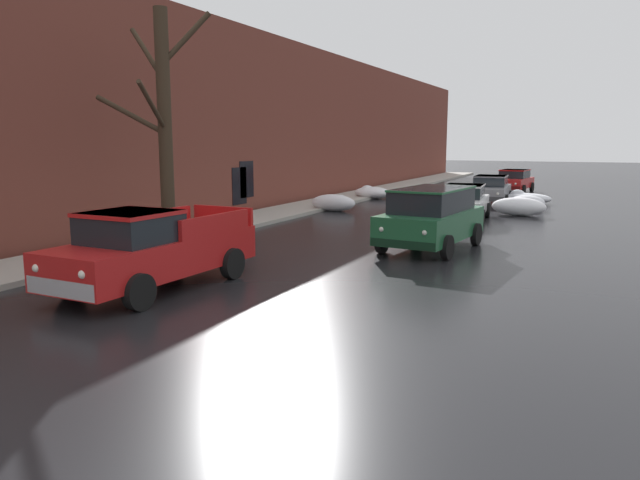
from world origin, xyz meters
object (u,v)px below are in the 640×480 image
(suv_green_parked_kerbside_close, at_px, (432,216))
(sedan_white_parked_kerbside_mid, at_px, (463,201))
(sedan_red_queued_behind_truck, at_px, (514,180))
(bare_tree_second_along_sidewalk, at_px, (164,124))
(fire_hydrant, at_px, (76,265))
(sedan_grey_parked_far_down_block, at_px, (490,189))
(pickup_truck_red_approaching_near_lane, at_px, (152,249))

(suv_green_parked_kerbside_close, bearing_deg, sedan_white_parked_kerbside_mid, 94.65)
(sedan_white_parked_kerbside_mid, height_order, sedan_red_queued_behind_truck, same)
(bare_tree_second_along_sidewalk, relative_size, suv_green_parked_kerbside_close, 1.50)
(suv_green_parked_kerbside_close, relative_size, fire_hydrant, 6.40)
(sedan_grey_parked_far_down_block, bearing_deg, pickup_truck_red_approaching_near_lane, -98.99)
(sedan_white_parked_kerbside_mid, bearing_deg, fire_hydrant, -111.46)
(sedan_red_queued_behind_truck, bearing_deg, pickup_truck_red_approaching_near_lane, -97.11)
(sedan_red_queued_behind_truck, xyz_separation_m, fire_hydrant, (-5.83, -29.32, -0.39))
(pickup_truck_red_approaching_near_lane, relative_size, sedan_white_parked_kerbside_mid, 1.17)
(bare_tree_second_along_sidewalk, relative_size, pickup_truck_red_approaching_near_lane, 1.32)
(suv_green_parked_kerbside_close, bearing_deg, bare_tree_second_along_sidewalk, -152.22)
(sedan_red_queued_behind_truck, relative_size, fire_hydrant, 5.69)
(pickup_truck_red_approaching_near_lane, bearing_deg, bare_tree_second_along_sidewalk, 125.06)
(sedan_white_parked_kerbside_mid, height_order, sedan_grey_parked_far_down_block, same)
(sedan_white_parked_kerbside_mid, height_order, fire_hydrant, sedan_white_parked_kerbside_mid)
(fire_hydrant, bearing_deg, pickup_truck_red_approaching_near_lane, 1.88)
(pickup_truck_red_approaching_near_lane, bearing_deg, suv_green_parked_kerbside_close, 60.64)
(pickup_truck_red_approaching_near_lane, distance_m, fire_hydrant, 2.25)
(sedan_red_queued_behind_truck, height_order, fire_hydrant, sedan_red_queued_behind_truck)
(pickup_truck_red_approaching_near_lane, xyz_separation_m, sedan_white_parked_kerbside_mid, (3.58, 14.59, -0.13))
(suv_green_parked_kerbside_close, height_order, sedan_grey_parked_far_down_block, suv_green_parked_kerbside_close)
(bare_tree_second_along_sidewalk, height_order, pickup_truck_red_approaching_near_lane, bare_tree_second_along_sidewalk)
(suv_green_parked_kerbside_close, distance_m, sedan_white_parked_kerbside_mid, 7.22)
(bare_tree_second_along_sidewalk, distance_m, pickup_truck_red_approaching_near_lane, 5.41)
(bare_tree_second_along_sidewalk, relative_size, fire_hydrant, 9.58)
(sedan_red_queued_behind_truck, distance_m, fire_hydrant, 29.90)
(bare_tree_second_along_sidewalk, distance_m, sedan_red_queued_behind_truck, 26.38)
(bare_tree_second_along_sidewalk, relative_size, sedan_red_queued_behind_truck, 1.68)
(suv_green_parked_kerbside_close, height_order, sedan_red_queued_behind_truck, suv_green_parked_kerbside_close)
(bare_tree_second_along_sidewalk, bearing_deg, fire_hydrant, -82.86)
(fire_hydrant, bearing_deg, bare_tree_second_along_sidewalk, 97.14)
(sedan_grey_parked_far_down_block, distance_m, sedan_red_queued_behind_truck, 7.42)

